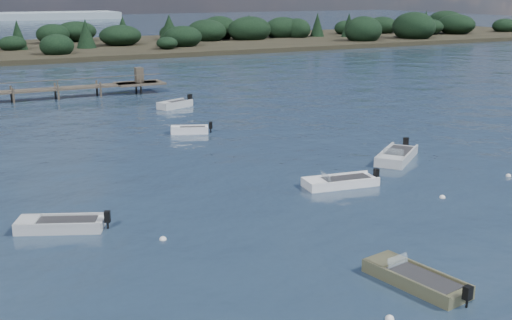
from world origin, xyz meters
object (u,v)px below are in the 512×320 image
dinghy_mid_white_a (340,183)px  tender_far_white (190,131)px  dinghy_mid_grey (60,227)px  dinghy_mid_white_b (397,157)px  dinghy_near_olive (415,281)px  tender_far_grey_b (175,106)px

dinghy_mid_white_a → tender_far_white: bearing=98.8°
dinghy_mid_white_a → dinghy_mid_grey: 15.45m
tender_far_white → dinghy_mid_white_b: bearing=-56.2°
tender_far_white → dinghy_near_olive: bearing=-94.0°
dinghy_near_olive → tender_far_white: size_ratio=1.40×
tender_far_grey_b → tender_far_white: size_ratio=1.20×
dinghy_mid_white_b → dinghy_mid_white_a: bearing=-154.8°
tender_far_grey_b → dinghy_mid_white_a: bearing=-90.4°
dinghy_mid_white_b → tender_far_white: 16.41m
tender_far_grey_b → dinghy_mid_grey: 31.56m
dinghy_mid_grey → dinghy_mid_white_a: bearing=-0.8°
dinghy_mid_white_a → dinghy_mid_grey: (-15.45, 0.22, 0.01)m
tender_far_grey_b → dinghy_near_olive: tender_far_grey_b is taller
dinghy_mid_white_b → dinghy_mid_grey: 22.17m
tender_far_grey_b → dinghy_near_olive: (-4.78, -39.37, -0.05)m
dinghy_mid_white_b → tender_far_white: size_ratio=1.49×
dinghy_mid_white_b → tender_far_grey_b: size_ratio=1.24×
dinghy_near_olive → dinghy_mid_white_a: bearing=68.7°
dinghy_mid_white_b → dinghy_near_olive: dinghy_mid_white_b is taller
dinghy_mid_white_a → dinghy_mid_white_b: bearing=25.2°
dinghy_near_olive → tender_far_white: same height
dinghy_mid_white_b → dinghy_near_olive: bearing=-126.9°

